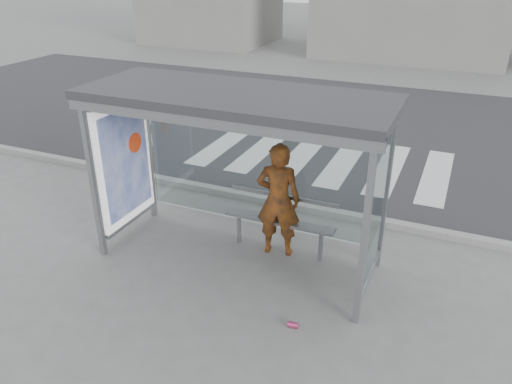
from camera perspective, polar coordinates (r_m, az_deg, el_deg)
ground at (r=7.79m, az=-2.05°, el=-7.68°), size 80.00×80.00×0.00m
road at (r=13.83m, az=10.52°, el=7.36°), size 30.00×10.00×0.01m
curb at (r=9.31m, az=3.07°, el=-1.26°), size 30.00×0.18×0.12m
crosswalk at (r=11.55m, az=7.54°, el=3.81°), size 5.55×3.00×0.00m
bus_shelter at (r=7.10m, az=-4.82°, el=6.73°), size 4.25×1.65×2.62m
person at (r=7.52m, az=2.57°, el=-0.92°), size 0.74×0.55×1.83m
bench at (r=7.74m, az=2.72°, el=-3.25°), size 1.76×0.32×0.91m
soda_can at (r=6.54m, az=4.21°, el=-14.91°), size 0.14×0.09×0.07m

